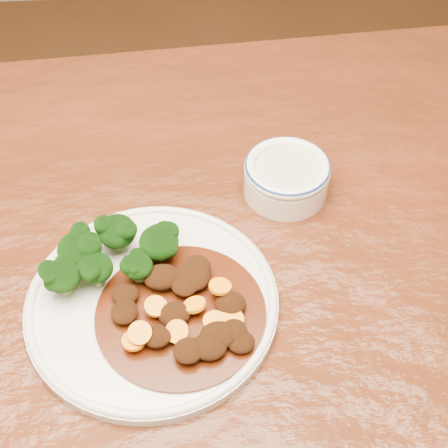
{
  "coord_description": "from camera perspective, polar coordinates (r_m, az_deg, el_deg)",
  "views": [
    {
      "loc": [
        0.06,
        -0.42,
        1.32
      ],
      "look_at": [
        0.09,
        0.06,
        0.77
      ],
      "focal_mm": 50.0,
      "sensor_mm": 36.0,
      "label": 1
    }
  ],
  "objects": [
    {
      "name": "mince_stew",
      "position": [
        0.66,
        -3.61,
        -7.9
      ],
      "size": [
        0.18,
        0.18,
        0.03
      ],
      "color": "#421307",
      "rests_on": "dinner_plate"
    },
    {
      "name": "broccoli_florets",
      "position": [
        0.69,
        -10.5,
        -2.57
      ],
      "size": [
        0.14,
        0.1,
        0.05
      ],
      "color": "#7C9F52",
      "rests_on": "dinner_plate"
    },
    {
      "name": "dining_table",
      "position": [
        0.78,
        -6.63,
        -8.34
      ],
      "size": [
        1.56,
        1.0,
        0.75
      ],
      "rotation": [
        0.0,
        0.0,
        0.07
      ],
      "color": "#53200E",
      "rests_on": "ground"
    },
    {
      "name": "dip_bowl",
      "position": [
        0.78,
        5.74,
        4.39
      ],
      "size": [
        0.11,
        0.11,
        0.05
      ],
      "rotation": [
        0.0,
        0.0,
        -0.43
      ],
      "color": "white",
      "rests_on": "dining_table"
    },
    {
      "name": "dinner_plate",
      "position": [
        0.68,
        -6.58,
        -7.04
      ],
      "size": [
        0.27,
        0.27,
        0.02
      ],
      "rotation": [
        0.0,
        0.0,
        0.3
      ],
      "color": "white",
      "rests_on": "dining_table"
    }
  ]
}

